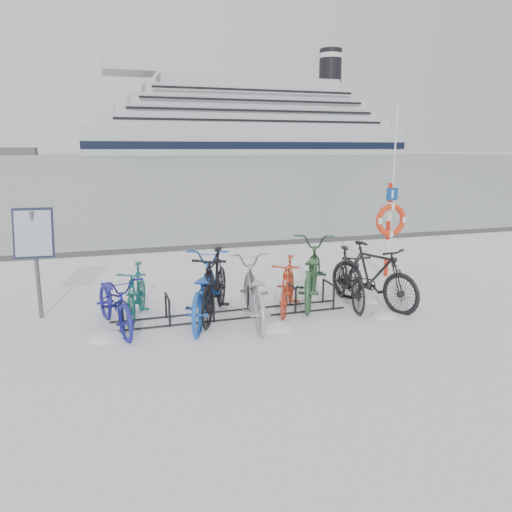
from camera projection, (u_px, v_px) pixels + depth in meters
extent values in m
plane|color=white|center=(232.00, 316.00, 8.50)|extent=(900.00, 900.00, 0.00)
cube|color=#A3B1B8|center=(104.00, 158.00, 153.11)|extent=(400.00, 298.00, 0.02)
cube|color=#3F3F42|center=(179.00, 248.00, 13.99)|extent=(400.00, 0.25, 0.10)
cylinder|color=black|center=(123.00, 318.00, 7.72)|extent=(0.04, 0.04, 0.44)
cylinder|color=black|center=(122.00, 309.00, 8.13)|extent=(0.04, 0.04, 0.44)
cylinder|color=black|center=(121.00, 300.00, 7.88)|extent=(0.04, 0.44, 0.04)
cylinder|color=black|center=(170.00, 313.00, 7.93)|extent=(0.04, 0.04, 0.44)
cylinder|color=black|center=(166.00, 305.00, 8.34)|extent=(0.04, 0.04, 0.44)
cylinder|color=black|center=(167.00, 296.00, 8.09)|extent=(0.04, 0.44, 0.04)
cylinder|color=black|center=(214.00, 309.00, 8.14)|extent=(0.04, 0.04, 0.44)
cylinder|color=black|center=(208.00, 302.00, 8.55)|extent=(0.04, 0.04, 0.44)
cylinder|color=black|center=(211.00, 293.00, 8.30)|extent=(0.04, 0.44, 0.04)
cylinder|color=black|center=(256.00, 305.00, 8.35)|extent=(0.04, 0.04, 0.44)
cylinder|color=black|center=(248.00, 298.00, 8.77)|extent=(0.04, 0.04, 0.44)
cylinder|color=black|center=(252.00, 289.00, 8.51)|extent=(0.04, 0.44, 0.04)
cylinder|color=black|center=(296.00, 301.00, 8.56)|extent=(0.04, 0.04, 0.44)
cylinder|color=black|center=(287.00, 294.00, 8.98)|extent=(0.04, 0.04, 0.44)
cylinder|color=black|center=(291.00, 286.00, 8.72)|extent=(0.04, 0.44, 0.04)
cylinder|color=black|center=(334.00, 298.00, 8.78)|extent=(0.04, 0.04, 0.44)
cylinder|color=black|center=(323.00, 291.00, 9.19)|extent=(0.04, 0.04, 0.44)
cylinder|color=black|center=(329.00, 283.00, 8.93)|extent=(0.04, 0.44, 0.04)
cylinder|color=black|center=(235.00, 319.00, 8.29)|extent=(4.00, 0.03, 0.03)
cylinder|color=black|center=(229.00, 311.00, 8.70)|extent=(4.00, 0.03, 0.03)
cylinder|color=#595B5E|center=(37.00, 266.00, 8.23)|extent=(0.07, 0.07, 1.80)
cube|color=black|center=(33.00, 233.00, 8.08)|extent=(0.64, 0.27, 0.81)
cube|color=#8C99AD|center=(33.00, 233.00, 8.05)|extent=(0.57, 0.20, 0.73)
cylinder|color=red|center=(386.00, 267.00, 11.15)|extent=(0.09, 0.09, 0.41)
cylinder|color=silver|center=(387.00, 249.00, 11.07)|extent=(0.09, 0.09, 0.41)
cylinder|color=red|center=(388.00, 230.00, 10.98)|extent=(0.09, 0.09, 0.41)
cylinder|color=silver|center=(389.00, 211.00, 10.89)|extent=(0.09, 0.09, 0.41)
cylinder|color=red|center=(390.00, 192.00, 10.81)|extent=(0.09, 0.09, 0.41)
torus|color=red|center=(391.00, 220.00, 10.85)|extent=(0.72, 0.12, 0.72)
cube|color=navy|center=(392.00, 194.00, 10.74)|extent=(0.26, 0.03, 0.26)
cylinder|color=silver|center=(393.00, 191.00, 10.88)|extent=(0.03, 0.03, 3.76)
cube|color=silver|center=(249.00, 141.00, 237.29)|extent=(152.12, 28.25, 13.04)
cube|color=black|center=(258.00, 145.00, 224.52)|extent=(152.12, 0.30, 3.26)
cube|color=black|center=(241.00, 146.00, 250.97)|extent=(152.12, 0.30, 3.26)
cube|color=silver|center=(249.00, 122.00, 235.46)|extent=(135.82, 26.08, 4.35)
cube|color=silver|center=(249.00, 103.00, 233.63)|extent=(109.74, 22.82, 4.35)
cube|color=silver|center=(249.00, 83.00, 231.81)|extent=(83.66, 19.56, 4.35)
cube|color=silver|center=(128.00, 65.00, 214.79)|extent=(21.73, 21.73, 6.52)
cylinder|color=black|center=(330.00, 66.00, 241.82)|extent=(10.87, 10.87, 15.21)
cube|color=black|center=(258.00, 111.00, 222.18)|extent=(119.52, 0.20, 13.04)
imported|color=navy|center=(115.00, 300.00, 7.82)|extent=(1.02, 1.89, 0.94)
imported|color=#165C56|center=(136.00, 291.00, 8.27)|extent=(0.83, 1.65, 0.95)
imported|color=#1B50B4|center=(203.00, 288.00, 8.18)|extent=(1.41, 2.25, 1.11)
imported|color=black|center=(214.00, 282.00, 8.40)|extent=(1.30, 2.01, 1.17)
imported|color=#A4A5AC|center=(253.00, 289.00, 8.18)|extent=(1.01, 2.12, 1.07)
imported|color=#B6381E|center=(288.00, 283.00, 8.72)|extent=(1.16, 1.64, 0.97)
imported|color=#2A5231|center=(311.00, 269.00, 9.27)|extent=(1.75, 2.37, 1.19)
imported|color=black|center=(349.00, 276.00, 9.02)|extent=(0.80, 1.84, 1.07)
imported|color=black|center=(373.00, 274.00, 8.96)|extent=(1.23, 2.03, 1.18)
ellipsoid|color=white|center=(384.00, 316.00, 8.49)|extent=(0.45, 0.45, 0.16)
ellipsoid|color=white|center=(196.00, 308.00, 8.91)|extent=(0.44, 0.44, 0.15)
ellipsoid|color=white|center=(107.00, 338.00, 7.49)|extent=(0.54, 0.54, 0.19)
ellipsoid|color=white|center=(248.00, 302.00, 9.27)|extent=(0.34, 0.34, 0.12)
ellipsoid|color=white|center=(277.00, 328.00, 7.92)|extent=(0.53, 0.53, 0.19)
ellipsoid|color=white|center=(370.00, 300.00, 9.36)|extent=(0.44, 0.44, 0.15)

